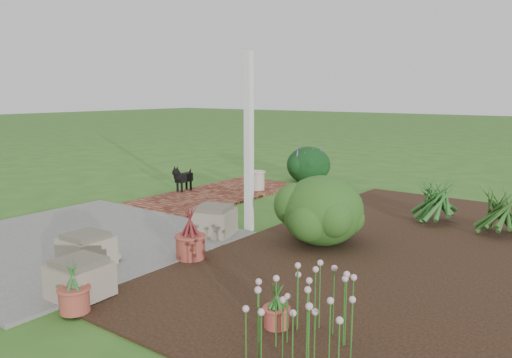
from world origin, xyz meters
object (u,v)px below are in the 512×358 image
Objects in this scene: stone_trough_near at (80,280)px; cream_ceramic_urn at (258,181)px; evergreen_shrub at (322,208)px; black_dog at (182,177)px.

cream_ceramic_urn is at bearing 108.76° from stone_trough_near.
cream_ceramic_urn is 0.34× the size of evergreen_shrub.
cream_ceramic_urn is at bearing 139.89° from evergreen_shrub.
evergreen_shrub is (2.74, -2.31, 0.26)m from cream_ceramic_urn.
evergreen_shrub is (3.82, -1.30, 0.16)m from black_dog.
stone_trough_near is at bearing -108.21° from evergreen_shrub.
stone_trough_near is 5.10m from black_dog.
evergreen_shrub is at bearing -21.90° from black_dog.
stone_trough_near is at bearing -58.96° from black_dog.
black_dog reaches higher than stone_trough_near.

